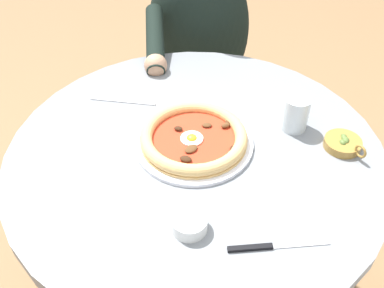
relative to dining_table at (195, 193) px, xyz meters
name	(u,v)px	position (x,y,z in m)	size (l,w,h in m)	color
dining_table	(195,193)	(0.00, 0.00, 0.00)	(0.92, 0.92, 0.76)	gray
pizza_on_plate	(196,138)	(0.02, -0.01, 0.18)	(0.29, 0.29, 0.04)	white
water_glass	(295,115)	(0.02, -0.26, 0.20)	(0.07, 0.07, 0.09)	silver
steak_knife	(264,247)	(-0.31, -0.06, 0.17)	(0.04, 0.20, 0.01)	silver
ramekin_capers	(189,223)	(-0.23, 0.07, 0.18)	(0.07, 0.07, 0.03)	white
olive_pan	(343,143)	(-0.08, -0.35, 0.18)	(0.11, 0.09, 0.05)	olive
fork_utensil	(123,101)	(0.24, 0.15, 0.16)	(0.08, 0.17, 0.00)	#BCBCC1
diner_person	(198,77)	(0.63, -0.18, -0.06)	(0.48, 0.44, 1.20)	#282833
cafe_chair_diner	(198,59)	(0.76, -0.22, -0.07)	(0.48, 0.48, 0.88)	#504A45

